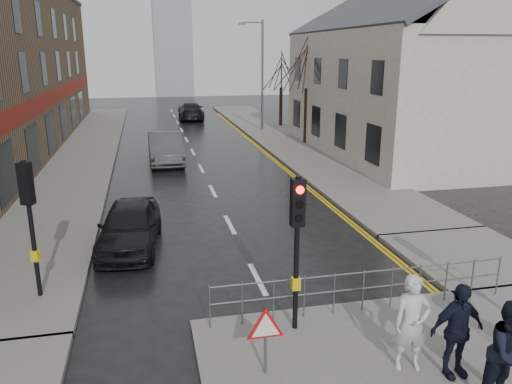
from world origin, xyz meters
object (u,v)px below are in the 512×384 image
pedestrian_a (412,323)px  car_parked (130,226)px  pedestrian_d (457,330)px  pedestrian_b (510,353)px  car_mid (166,148)px

pedestrian_a → car_parked: pedestrian_a is taller
pedestrian_a → pedestrian_d: 0.79m
pedestrian_b → pedestrian_d: 0.95m
pedestrian_d → car_mid: bearing=99.8°
pedestrian_a → car_parked: bearing=134.6°
pedestrian_a → pedestrian_d: pedestrian_a is taller
pedestrian_b → car_parked: bearing=115.9°
pedestrian_b → car_parked: 10.96m
pedestrian_a → pedestrian_d: size_ratio=1.03×
pedestrian_b → pedestrian_d: pedestrian_b is taller
pedestrian_b → car_mid: pedestrian_b is taller
car_mid → pedestrian_a: bearing=-80.8°
car_parked → car_mid: car_mid is taller
pedestrian_b → pedestrian_d: (-0.42, 0.86, -0.02)m
pedestrian_d → car_parked: (-5.97, 8.03, -0.32)m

